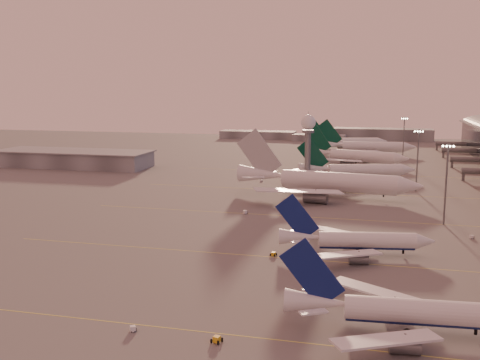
# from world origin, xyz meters

# --- Properties ---
(ground) EXTENTS (700.00, 700.00, 0.00)m
(ground) POSITION_xyz_m (0.00, 0.00, 0.00)
(ground) COLOR #595656
(ground) RESTS_ON ground
(taxiway_markings) EXTENTS (180.00, 185.25, 0.02)m
(taxiway_markings) POSITION_xyz_m (30.00, 56.00, 0.01)
(taxiway_markings) COLOR #D7D14B
(taxiway_markings) RESTS_ON ground
(hangar) EXTENTS (82.00, 27.00, 8.50)m
(hangar) POSITION_xyz_m (-120.00, 140.00, 4.32)
(hangar) COLOR slate
(hangar) RESTS_ON ground
(radar_tower) EXTENTS (6.40, 6.40, 31.10)m
(radar_tower) POSITION_xyz_m (5.00, 120.00, 20.95)
(radar_tower) COLOR slate
(radar_tower) RESTS_ON ground
(mast_b) EXTENTS (3.60, 0.56, 25.00)m
(mast_b) POSITION_xyz_m (55.00, 55.00, 13.74)
(mast_b) COLOR slate
(mast_b) RESTS_ON ground
(mast_c) EXTENTS (3.60, 0.56, 25.00)m
(mast_c) POSITION_xyz_m (50.00, 110.00, 13.74)
(mast_c) COLOR slate
(mast_c) RESTS_ON ground
(mast_d) EXTENTS (3.60, 0.56, 25.00)m
(mast_d) POSITION_xyz_m (48.00, 200.00, 13.74)
(mast_d) COLOR slate
(mast_d) RESTS_ON ground
(distant_horizon) EXTENTS (165.00, 37.50, 9.00)m
(distant_horizon) POSITION_xyz_m (2.62, 325.14, 3.89)
(distant_horizon) COLOR slate
(distant_horizon) RESTS_ON ground
(narrowbody_near) EXTENTS (41.16, 32.77, 16.08)m
(narrowbody_near) POSITION_xyz_m (39.69, -27.08, 3.26)
(narrowbody_near) COLOR silver
(narrowbody_near) RESTS_ON ground
(narrowbody_mid) EXTENTS (39.30, 31.12, 15.45)m
(narrowbody_mid) POSITION_xyz_m (30.20, 16.83, 3.13)
(narrowbody_mid) COLOR silver
(narrowbody_mid) RESTS_ON ground
(widebody_white) EXTENTS (71.82, 57.19, 25.34)m
(widebody_white) POSITION_xyz_m (16.16, 90.60, 4.39)
(widebody_white) COLOR silver
(widebody_white) RESTS_ON ground
(greentail_a) EXTENTS (52.07, 41.47, 19.41)m
(greentail_a) POSITION_xyz_m (26.00, 131.38, 3.43)
(greentail_a) COLOR silver
(greentail_a) RESTS_ON ground
(greentail_b) EXTENTS (56.05, 44.59, 20.98)m
(greentail_b) POSITION_xyz_m (23.19, 181.31, 3.71)
(greentail_b) COLOR silver
(greentail_b) RESTS_ON ground
(greentail_c) EXTENTS (60.06, 48.31, 21.82)m
(greentail_c) POSITION_xyz_m (27.59, 228.16, 3.85)
(greentail_c) COLOR silver
(greentail_c) RESTS_ON ground
(greentail_d) EXTENTS (53.78, 42.73, 20.27)m
(greentail_d) POSITION_xyz_m (14.36, 257.62, 3.58)
(greentail_d) COLOR silver
(greentail_d) RESTS_ON ground
(gsv_truck_a) EXTENTS (5.21, 4.19, 2.03)m
(gsv_truck_a) POSITION_xyz_m (-4.77, -37.62, 1.03)
(gsv_truck_a) COLOR white
(gsv_truck_a) RESTS_ON ground
(gsv_tug_near) EXTENTS (2.98, 4.00, 1.02)m
(gsv_tug_near) POSITION_xyz_m (10.13, -38.42, 0.53)
(gsv_tug_near) COLOR gold
(gsv_tug_near) RESTS_ON ground
(gsv_tug_mid) EXTENTS (3.51, 2.63, 0.89)m
(gsv_tug_mid) POSITION_xyz_m (10.41, 10.95, 0.46)
(gsv_tug_mid) COLOR gold
(gsv_tug_mid) RESTS_ON ground
(gsv_truck_b) EXTENTS (5.18, 3.61, 1.98)m
(gsv_truck_b) POSITION_xyz_m (61.22, 40.20, 1.01)
(gsv_truck_b) COLOR white
(gsv_truck_b) RESTS_ON ground
(gsv_truck_c) EXTENTS (5.44, 5.69, 2.34)m
(gsv_truck_c) POSITION_xyz_m (-6.91, 54.87, 1.20)
(gsv_truck_c) COLOR white
(gsv_truck_c) RESTS_ON ground
(gsv_tug_far) EXTENTS (4.30, 4.45, 1.11)m
(gsv_tug_far) POSITION_xyz_m (5.78, 102.23, 0.57)
(gsv_tug_far) COLOR white
(gsv_tug_far) RESTS_ON ground
(gsv_truck_d) EXTENTS (2.35, 4.86, 1.88)m
(gsv_truck_d) POSITION_xyz_m (-15.09, 118.72, 0.96)
(gsv_truck_d) COLOR white
(gsv_truck_d) RESTS_ON ground
(gsv_tug_hangar) EXTENTS (4.36, 3.92, 1.07)m
(gsv_tug_hangar) POSITION_xyz_m (33.23, 162.77, 0.55)
(gsv_tug_hangar) COLOR gold
(gsv_tug_hangar) RESTS_ON ground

